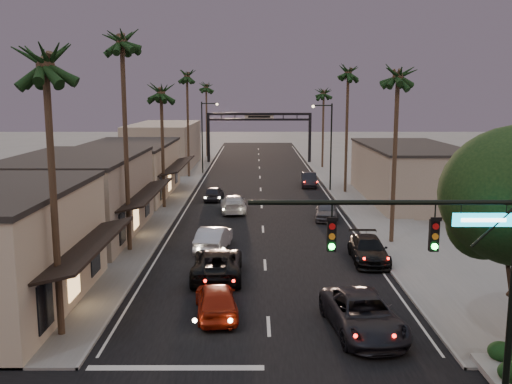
{
  "coord_description": "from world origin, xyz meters",
  "views": [
    {
      "loc": [
        -0.58,
        -13.26,
        9.89
      ],
      "look_at": [
        -0.52,
        29.84,
        2.5
      ],
      "focal_mm": 40.0,
      "sensor_mm": 36.0,
      "label": 1
    }
  ],
  "objects_px": {
    "streetlight_left": "(204,132)",
    "palm_rb": "(348,68)",
    "oncoming_pickup": "(217,263)",
    "palm_ld": "(187,73)",
    "oncoming_silver": "(214,238)",
    "arch": "(259,125)",
    "curbside_near": "(363,314)",
    "palm_ra": "(398,70)",
    "palm_far": "(206,84)",
    "palm_lb": "(122,35)",
    "streetlight_right": "(328,140)",
    "palm_la": "(45,53)",
    "oncoming_red": "(216,299)",
    "palm_rc": "(324,90)",
    "palm_lc": "(161,88)",
    "traffic_signal": "(455,250)",
    "curbside_black": "(368,250)"
  },
  "relations": [
    {
      "from": "palm_lb",
      "to": "palm_ld",
      "type": "height_order",
      "value": "palm_lb"
    },
    {
      "from": "curbside_near",
      "to": "palm_ra",
      "type": "bearing_deg",
      "value": 65.5
    },
    {
      "from": "palm_rb",
      "to": "oncoming_silver",
      "type": "relative_size",
      "value": 3.0
    },
    {
      "from": "palm_ra",
      "to": "palm_rb",
      "type": "bearing_deg",
      "value": 90.0
    },
    {
      "from": "traffic_signal",
      "to": "palm_ra",
      "type": "bearing_deg",
      "value": 81.72
    },
    {
      "from": "arch",
      "to": "palm_rc",
      "type": "height_order",
      "value": "palm_rc"
    },
    {
      "from": "palm_ld",
      "to": "palm_rc",
      "type": "xyz_separation_m",
      "value": [
        17.2,
        9.0,
        -1.95
      ]
    },
    {
      "from": "palm_rc",
      "to": "oncoming_red",
      "type": "xyz_separation_m",
      "value": [
        -10.94,
        -52.75,
        -9.71
      ]
    },
    {
      "from": "arch",
      "to": "palm_lb",
      "type": "relative_size",
      "value": 1.0
    },
    {
      "from": "palm_la",
      "to": "palm_far",
      "type": "height_order",
      "value": "same"
    },
    {
      "from": "streetlight_right",
      "to": "streetlight_left",
      "type": "distance_m",
      "value": 18.99
    },
    {
      "from": "palm_lc",
      "to": "palm_far",
      "type": "distance_m",
      "value": 42.01
    },
    {
      "from": "arch",
      "to": "oncoming_pickup",
      "type": "relative_size",
      "value": 2.66
    },
    {
      "from": "traffic_signal",
      "to": "oncoming_silver",
      "type": "distance_m",
      "value": 20.78
    },
    {
      "from": "palm_la",
      "to": "curbside_near",
      "type": "bearing_deg",
      "value": 1.7
    },
    {
      "from": "palm_la",
      "to": "streetlight_right",
      "type": "bearing_deg",
      "value": 66.68
    },
    {
      "from": "streetlight_left",
      "to": "palm_ld",
      "type": "relative_size",
      "value": 0.63
    },
    {
      "from": "streetlight_left",
      "to": "palm_rb",
      "type": "height_order",
      "value": "palm_rb"
    },
    {
      "from": "palm_lc",
      "to": "curbside_near",
      "type": "height_order",
      "value": "palm_lc"
    },
    {
      "from": "curbside_near",
      "to": "oncoming_silver",
      "type": "bearing_deg",
      "value": 112.33
    },
    {
      "from": "curbside_near",
      "to": "curbside_black",
      "type": "xyz_separation_m",
      "value": [
        2.26,
        10.33,
        -0.06
      ]
    },
    {
      "from": "palm_far",
      "to": "oncoming_pickup",
      "type": "distance_m",
      "value": 62.42
    },
    {
      "from": "palm_ra",
      "to": "palm_far",
      "type": "distance_m",
      "value": 56.58
    },
    {
      "from": "palm_far",
      "to": "curbside_near",
      "type": "xyz_separation_m",
      "value": [
        12.24,
        -68.63,
        -10.65
      ]
    },
    {
      "from": "streetlight_left",
      "to": "palm_far",
      "type": "relative_size",
      "value": 0.68
    },
    {
      "from": "palm_ld",
      "to": "oncoming_silver",
      "type": "bearing_deg",
      "value": -80.72
    },
    {
      "from": "palm_la",
      "to": "curbside_near",
      "type": "xyz_separation_m",
      "value": [
        12.54,
        0.37,
        -10.65
      ]
    },
    {
      "from": "palm_rb",
      "to": "traffic_signal",
      "type": "bearing_deg",
      "value": -94.16
    },
    {
      "from": "palm_ld",
      "to": "oncoming_pickup",
      "type": "relative_size",
      "value": 2.48
    },
    {
      "from": "oncoming_pickup",
      "to": "palm_rb",
      "type": "bearing_deg",
      "value": -113.56
    },
    {
      "from": "palm_ld",
      "to": "palm_ra",
      "type": "relative_size",
      "value": 1.08
    },
    {
      "from": "arch",
      "to": "palm_ra",
      "type": "height_order",
      "value": "palm_ra"
    },
    {
      "from": "traffic_signal",
      "to": "palm_rc",
      "type": "bearing_deg",
      "value": 87.22
    },
    {
      "from": "palm_ra",
      "to": "oncoming_red",
      "type": "distance_m",
      "value": 19.91
    },
    {
      "from": "palm_ra",
      "to": "palm_lb",
      "type": "bearing_deg",
      "value": -173.37
    },
    {
      "from": "streetlight_right",
      "to": "arch",
      "type": "bearing_deg",
      "value": 105.47
    },
    {
      "from": "palm_lc",
      "to": "oncoming_pickup",
      "type": "relative_size",
      "value": 2.13
    },
    {
      "from": "streetlight_left",
      "to": "palm_la",
      "type": "bearing_deg",
      "value": -91.96
    },
    {
      "from": "palm_la",
      "to": "palm_lb",
      "type": "bearing_deg",
      "value": 90.0
    },
    {
      "from": "palm_far",
      "to": "palm_ld",
      "type": "bearing_deg",
      "value": -90.75
    },
    {
      "from": "oncoming_red",
      "to": "palm_far",
      "type": "bearing_deg",
      "value": -92.36
    },
    {
      "from": "oncoming_red",
      "to": "curbside_black",
      "type": "relative_size",
      "value": 0.88
    },
    {
      "from": "streetlight_left",
      "to": "palm_ld",
      "type": "height_order",
      "value": "palm_ld"
    },
    {
      "from": "palm_lc",
      "to": "oncoming_silver",
      "type": "xyz_separation_m",
      "value": [
        5.35,
        -13.75,
        -9.69
      ]
    },
    {
      "from": "palm_rc",
      "to": "oncoming_silver",
      "type": "relative_size",
      "value": 2.58
    },
    {
      "from": "traffic_signal",
      "to": "streetlight_left",
      "type": "bearing_deg",
      "value": 103.14
    },
    {
      "from": "palm_lb",
      "to": "oncoming_red",
      "type": "relative_size",
      "value": 3.41
    },
    {
      "from": "palm_rb",
      "to": "curbside_near",
      "type": "height_order",
      "value": "palm_rb"
    },
    {
      "from": "streetlight_left",
      "to": "palm_ld",
      "type": "xyz_separation_m",
      "value": [
        -1.68,
        -3.0,
        7.09
      ]
    },
    {
      "from": "arch",
      "to": "palm_lc",
      "type": "bearing_deg",
      "value": -104.2
    }
  ]
}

